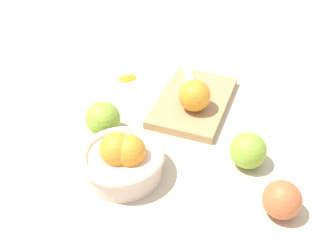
% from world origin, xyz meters
% --- Properties ---
extents(ground_plane, '(2.40, 2.40, 0.00)m').
position_xyz_m(ground_plane, '(0.00, 0.00, 0.00)').
color(ground_plane, beige).
extents(bowl, '(0.17, 0.17, 0.10)m').
position_xyz_m(bowl, '(-0.17, 0.11, 0.04)').
color(bowl, beige).
rests_on(bowl, ground_plane).
extents(cutting_board, '(0.29, 0.22, 0.02)m').
position_xyz_m(cutting_board, '(0.08, -0.01, 0.01)').
color(cutting_board, tan).
rests_on(cutting_board, ground_plane).
extents(orange_on_board, '(0.08, 0.08, 0.08)m').
position_xyz_m(orange_on_board, '(0.04, -0.02, 0.06)').
color(orange_on_board, orange).
rests_on(orange_on_board, cutting_board).
extents(knife, '(0.15, 0.06, 0.01)m').
position_xyz_m(knife, '(0.13, -0.01, 0.03)').
color(knife, silver).
rests_on(knife, cutting_board).
extents(apple_front_left, '(0.07, 0.07, 0.07)m').
position_xyz_m(apple_front_left, '(-0.23, -0.20, 0.04)').
color(apple_front_left, '#CC6638').
rests_on(apple_front_left, ground_plane).
extents(apple_back_left, '(0.08, 0.08, 0.08)m').
position_xyz_m(apple_back_left, '(-0.05, 0.18, 0.04)').
color(apple_back_left, '#8EB738').
rests_on(apple_back_left, ground_plane).
extents(apple_front_left_2, '(0.08, 0.08, 0.08)m').
position_xyz_m(apple_front_left_2, '(-0.11, -0.14, 0.04)').
color(apple_front_left_2, '#8EB738').
rests_on(apple_front_left_2, ground_plane).
extents(citrus_peel, '(0.06, 0.06, 0.01)m').
position_xyz_m(citrus_peel, '(0.18, 0.18, 0.00)').
color(citrus_peel, orange).
rests_on(citrus_peel, ground_plane).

